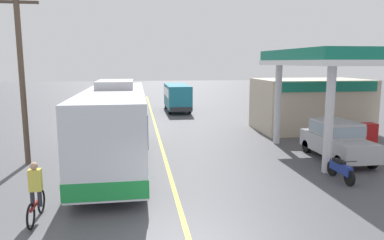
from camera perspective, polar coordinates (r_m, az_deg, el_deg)
ground at (r=28.14m, az=-6.11°, el=-0.06°), size 120.00×120.00×0.00m
lane_divider_stripe at (r=23.22m, az=-5.54°, el=-2.02°), size 0.16×50.00×0.01m
coach_bus_main at (r=16.01m, az=-12.11°, el=-1.04°), size 2.60×11.04×3.69m
gas_station_roadside at (r=23.26m, az=20.63°, el=3.98°), size 9.10×11.95×5.10m
car_at_pump at (r=17.98m, az=22.05°, el=-2.69°), size 1.70×4.20×1.82m
minibus_opposing_lane at (r=33.23m, az=-2.38°, el=3.96°), size 2.04×6.13×2.44m
cyclist_on_shoulder at (r=11.37m, az=-23.63°, el=-10.73°), size 0.34×1.82×1.72m
motorcycle_parked_forecourt at (r=15.01m, az=22.57°, el=-7.24°), size 0.55×1.80×0.92m
pedestrian_near_pump at (r=17.93m, az=22.82°, el=-3.04°), size 0.55×0.22×1.66m
car_trailing_behind_bus at (r=32.58m, az=-10.53°, el=2.90°), size 1.70×4.20×1.82m
utility_pole_roadside at (r=17.29m, az=-25.50°, el=6.57°), size 1.80×0.24×7.61m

